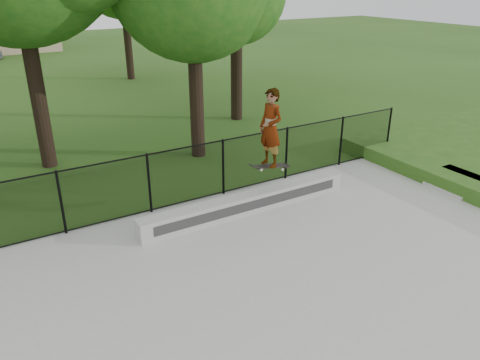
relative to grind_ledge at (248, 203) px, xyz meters
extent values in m
cube|color=#B6B6B1|center=(0.00, 0.00, 0.00)|extent=(5.52, 0.40, 0.47)
cube|color=black|center=(0.46, -0.20, 0.93)|extent=(0.84, 0.23, 0.13)
imported|color=#AFDFE6|center=(0.46, -0.20, 1.85)|extent=(0.50, 0.70, 1.81)
cylinder|color=black|center=(-4.01, 1.20, 0.52)|extent=(0.06, 0.06, 1.50)
cylinder|color=black|center=(-2.01, 1.20, 0.52)|extent=(0.06, 0.06, 1.50)
cylinder|color=black|center=(-0.01, 1.20, 0.52)|extent=(0.06, 0.06, 1.50)
cylinder|color=black|center=(1.99, 1.20, 0.52)|extent=(0.06, 0.06, 1.50)
cylinder|color=black|center=(3.99, 1.20, 0.52)|extent=(0.06, 0.06, 1.50)
cylinder|color=black|center=(5.99, 1.20, 0.52)|extent=(0.06, 0.06, 1.50)
cylinder|color=black|center=(-2.01, 1.20, 1.24)|extent=(16.00, 0.04, 0.04)
cylinder|color=black|center=(-2.01, 1.20, -0.18)|extent=(16.00, 0.04, 0.04)
cube|color=black|center=(-2.01, 1.20, 0.52)|extent=(16.00, 0.01, 1.50)
cube|color=#A9A9A4|center=(5.12, -1.70, -0.22)|extent=(0.37, 1.20, 0.15)
cube|color=#A9A9A4|center=(5.47, -1.70, -0.14)|extent=(0.37, 1.20, 0.30)
cube|color=#A9A9A4|center=(5.82, -1.70, -0.07)|extent=(0.37, 1.20, 0.45)
cylinder|color=black|center=(0.79, 4.30, 1.72)|extent=(0.44, 0.44, 4.03)
cylinder|color=black|center=(-3.51, 5.80, 2.09)|extent=(0.44, 0.44, 4.77)
cylinder|color=black|center=(3.99, 7.30, 2.44)|extent=(0.44, 0.44, 5.46)
cylinder|color=black|center=(2.99, 17.30, 1.87)|extent=(0.44, 0.44, 4.33)
camera|label=1|loc=(-5.35, -8.54, 4.99)|focal=35.00mm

